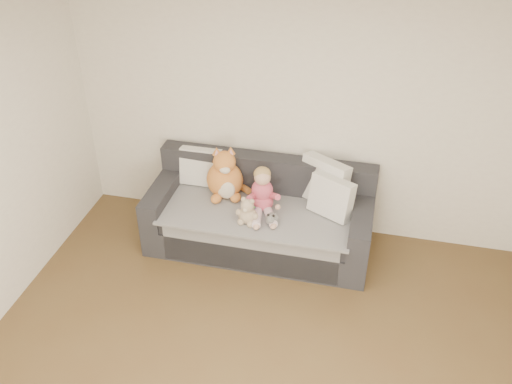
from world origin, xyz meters
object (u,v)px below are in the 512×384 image
teddy_bear (247,213)px  plush_cat (225,177)px  sofa (260,218)px  sippy_cup (253,209)px  toddler (263,194)px

teddy_bear → plush_cat: bearing=138.3°
sofa → sippy_cup: sofa is taller
toddler → teddy_bear: (-0.09, -0.23, -0.08)m
plush_cat → teddy_bear: (0.33, -0.41, -0.09)m
sofa → teddy_bear: (-0.05, -0.31, 0.28)m
sofa → teddy_bear: sofa is taller
sippy_cup → plush_cat: bearing=143.3°
sofa → teddy_bear: 0.42m
sofa → toddler: (0.04, -0.09, 0.36)m
sippy_cup → toddler: bearing=47.5°
sofa → sippy_cup: size_ratio=21.06×
sippy_cup → sofa: bearing=79.2°
sofa → toddler: size_ratio=4.62×
teddy_bear → sippy_cup: (0.02, 0.15, -0.06)m
plush_cat → sippy_cup: (0.35, -0.26, -0.15)m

